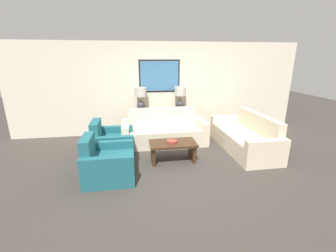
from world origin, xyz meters
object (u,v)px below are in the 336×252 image
table_lamp_right (180,96)px  decorative_bowl (172,142)px  couch_by_back_wall (164,132)px  couch_by_side (245,138)px  table_lamp_left (141,97)px  armchair_near_camera (108,164)px  console_table (161,122)px  coffee_table (173,148)px  armchair_near_back_wall (112,144)px

table_lamp_right → decorative_bowl: table_lamp_right is taller
decorative_bowl → couch_by_back_wall: bearing=90.3°
couch_by_side → decorative_bowl: (-1.93, -0.41, 0.17)m
table_lamp_left → table_lamp_right: 1.14m
couch_by_back_wall → armchair_near_camera: bearing=-128.5°
couch_by_side → couch_by_back_wall: bearing=158.9°
console_table → couch_by_back_wall: couch_by_back_wall is taller
console_table → couch_by_back_wall: size_ratio=0.74×
table_lamp_left → coffee_table: 2.10m
coffee_table → decorative_bowl: decorative_bowl is taller
coffee_table → armchair_near_camera: (-1.35, -0.52, -0.02)m
console_table → armchair_near_back_wall: 1.86m
console_table → table_lamp_left: bearing=180.0°
table_lamp_right → couch_by_back_wall: table_lamp_right is taller
table_lamp_right → couch_by_back_wall: 1.24m
console_table → coffee_table: size_ratio=1.61×
couch_by_side → armchair_near_back_wall: (-3.26, 0.12, -0.01)m
armchair_near_camera → armchair_near_back_wall: bearing=90.0°
table_lamp_left → armchair_near_camera: (-0.75, -2.35, -0.86)m
table_lamp_right → armchair_near_camera: table_lamp_right is taller
table_lamp_left → armchair_near_back_wall: table_lamp_left is taller
console_table → coffee_table: (0.03, -1.83, -0.06)m
decorative_bowl → armchair_near_camera: bearing=-159.2°
table_lamp_left → coffee_table: size_ratio=0.65×
console_table → couch_by_side: couch_by_side is taller
couch_by_side → armchair_near_back_wall: bearing=177.8°
table_lamp_left → table_lamp_right: same height
console_table → armchair_near_back_wall: armchair_near_back_wall is taller
couch_by_back_wall → coffee_table: size_ratio=2.17×
console_table → armchair_near_camera: bearing=-119.4°
console_table → decorative_bowl: bearing=-89.8°
couch_by_back_wall → coffee_table: couch_by_back_wall is taller
couch_by_side → coffee_table: size_ratio=2.17×
couch_by_side → coffee_table: bearing=-168.2°
table_lamp_right → couch_by_side: table_lamp_right is taller
couch_by_back_wall → decorative_bowl: size_ratio=9.77×
armchair_near_camera → coffee_table: bearing=21.0°
table_lamp_left → couch_by_back_wall: size_ratio=0.30×
decorative_bowl → table_lamp_right: bearing=73.0°
console_table → table_lamp_left: table_lamp_left is taller
couch_by_back_wall → armchair_near_back_wall: bearing=-154.8°
table_lamp_left → couch_by_back_wall: (0.57, -0.69, -0.85)m
console_table → table_lamp_right: (0.57, 0.00, 0.77)m
table_lamp_left → coffee_table: table_lamp_left is taller
couch_by_back_wall → armchair_near_back_wall: 1.46m
table_lamp_right → armchair_near_camera: size_ratio=0.71×
armchair_near_back_wall → armchair_near_camera: (0.00, -1.04, 0.00)m
couch_by_side → decorative_bowl: size_ratio=9.77×
couch_by_side → armchair_near_camera: size_ratio=2.39×
coffee_table → armchair_near_back_wall: bearing=159.0°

